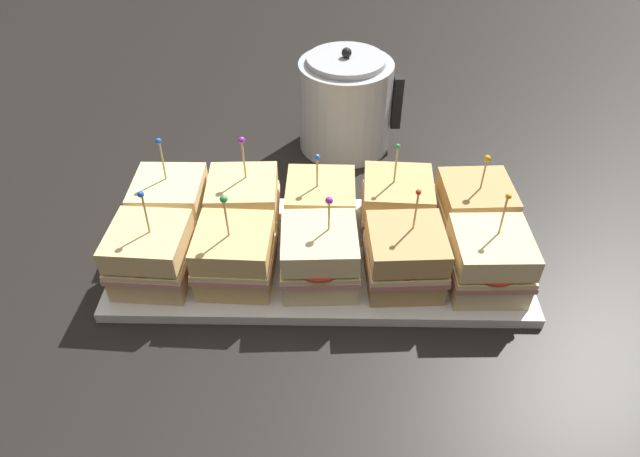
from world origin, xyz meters
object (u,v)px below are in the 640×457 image
at_px(sandwich_front_far_left, 151,255).
at_px(kettle_steel, 345,104).
at_px(sandwich_front_far_right, 488,261).
at_px(sandwich_back_right, 397,205).
at_px(sandwich_front_center, 322,257).
at_px(sandwich_back_center, 321,206).
at_px(sandwich_front_left, 235,256).
at_px(sandwich_back_far_right, 474,208).
at_px(sandwich_back_far_left, 171,204).
at_px(serving_platter, 320,256).
at_px(sandwich_back_left, 244,205).
at_px(sandwich_front_right, 405,258).

bearing_deg(sandwich_front_far_left, kettle_steel, 54.19).
bearing_deg(sandwich_front_far_right, sandwich_back_right, 133.43).
height_order(sandwich_front_center, sandwich_front_far_right, sandwich_front_far_right).
xyz_separation_m(sandwich_front_far_left, sandwich_front_far_right, (0.52, -0.00, 0.00)).
relative_size(sandwich_back_center, sandwich_back_right, 0.90).
xyz_separation_m(sandwich_front_center, kettle_steel, (0.04, 0.43, 0.03)).
xyz_separation_m(sandwich_front_far_left, sandwich_front_left, (0.13, 0.00, -0.00)).
xyz_separation_m(sandwich_back_far_right, kettle_steel, (-0.22, 0.30, 0.03)).
bearing_deg(sandwich_back_far_left, sandwich_back_far_right, -0.38).
bearing_deg(sandwich_front_center, sandwich_front_far_left, -179.84).
xyz_separation_m(serving_platter, sandwich_back_right, (0.13, 0.07, 0.06)).
height_order(sandwich_front_far_right, sandwich_back_center, sandwich_front_far_right).
bearing_deg(sandwich_front_far_right, sandwich_back_far_right, 88.81).
bearing_deg(sandwich_back_left, serving_platter, -25.71).
height_order(serving_platter, sandwich_front_left, sandwich_front_left).
bearing_deg(kettle_steel, sandwich_front_left, -112.78).
distance_m(sandwich_back_center, sandwich_back_far_right, 0.26).
relative_size(sandwich_front_center, sandwich_front_far_right, 0.93).
height_order(sandwich_front_left, sandwich_back_far_right, sandwich_front_left).
xyz_separation_m(sandwich_front_far_left, sandwich_back_far_left, (0.00, 0.13, -0.00)).
height_order(sandwich_front_far_left, sandwich_back_far_left, same).
height_order(sandwich_front_center, sandwich_back_far_left, sandwich_back_far_left).
xyz_separation_m(serving_platter, sandwich_back_center, (0.00, 0.06, 0.06)).
height_order(sandwich_back_far_left, sandwich_back_center, sandwich_back_far_left).
height_order(sandwich_front_right, sandwich_front_far_right, same).
distance_m(sandwich_front_left, sandwich_back_far_right, 0.42).
relative_size(sandwich_front_left, sandwich_back_center, 1.09).
bearing_deg(sandwich_front_right, sandwich_front_far_left, -179.78).
height_order(sandwich_front_far_left, sandwich_front_far_right, sandwich_front_far_left).
distance_m(sandwich_front_far_left, sandwich_front_right, 0.40).
bearing_deg(sandwich_back_far_right, sandwich_front_left, -162.51).
bearing_deg(sandwich_back_right, sandwich_back_center, -178.43).
xyz_separation_m(sandwich_front_left, sandwich_front_right, (0.27, -0.00, 0.00)).
xyz_separation_m(sandwich_back_far_left, sandwich_back_far_right, (0.52, -0.00, 0.00)).
relative_size(sandwich_front_right, sandwich_back_far_left, 1.00).
bearing_deg(sandwich_front_center, sandwich_back_far_left, 153.65).
height_order(sandwich_back_left, sandwich_back_far_right, sandwich_back_left).
bearing_deg(sandwich_back_left, sandwich_front_far_right, -18.71).
bearing_deg(sandwich_front_far_right, sandwich_front_far_left, 179.48).
bearing_deg(sandwich_front_center, sandwich_back_far_right, 26.05).
bearing_deg(sandwich_front_far_left, sandwich_front_center, 0.16).
bearing_deg(kettle_steel, sandwich_back_far_right, -54.18).
height_order(sandwich_front_left, sandwich_back_left, sandwich_back_left).
bearing_deg(sandwich_back_left, sandwich_front_far_left, -135.30).
xyz_separation_m(sandwich_back_far_left, sandwich_back_left, (0.13, -0.00, 0.00)).
bearing_deg(kettle_steel, serving_platter, -97.34).
distance_m(sandwich_front_center, sandwich_back_far_left, 0.29).
xyz_separation_m(sandwich_front_center, sandwich_back_far_right, (0.26, 0.13, -0.00)).
bearing_deg(sandwich_back_left, sandwich_back_far_left, 178.72).
bearing_deg(sandwich_front_left, sandwich_back_left, 90.31).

